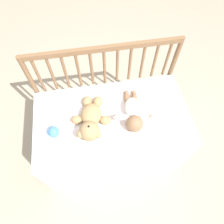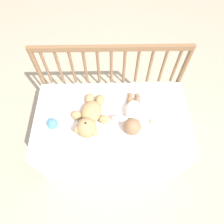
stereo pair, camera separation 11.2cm
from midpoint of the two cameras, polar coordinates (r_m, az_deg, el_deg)
The scene contains 7 objects.
ground_plane at distance 1.96m, azimuth 1.65°, elevation -9.47°, with size 12.00×12.00×0.00m, color tan.
crib_mattress at distance 1.71m, azimuth 1.88°, elevation -6.08°, with size 1.15×0.63×0.55m.
crib_rail at distance 1.59m, azimuth 1.84°, elevation 10.85°, with size 1.15×0.04×0.91m.
blanket at distance 1.47m, azimuth 1.98°, elevation -0.85°, with size 0.78×0.49×0.01m.
teddy_bear at distance 1.40m, azimuth -4.15°, elevation -1.74°, with size 0.29×0.38×0.14m.
baby at distance 1.43m, azimuth 8.24°, elevation -1.23°, with size 0.30×0.37×0.12m.
toy_ball at distance 1.44m, azimuth -14.51°, elevation -3.42°, with size 0.08×0.08×0.08m.
Camera 2 is at (-0.01, -0.72, 1.83)m, focal length 32.00 mm.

